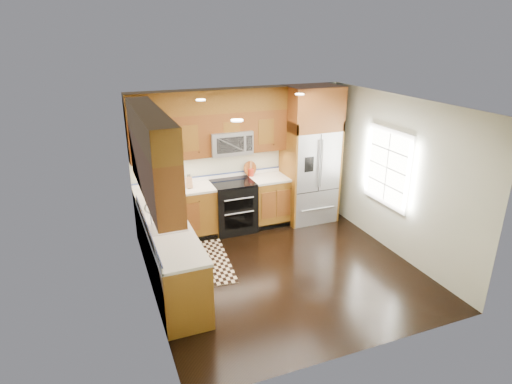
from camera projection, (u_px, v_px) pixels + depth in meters
name	position (u px, v px, depth m)	size (l,w,h in m)	color
ground	(283.00, 269.00, 6.74)	(4.00, 4.00, 0.00)	black
wall_back	(239.00, 157.00, 8.02)	(4.00, 0.02, 2.60)	beige
wall_left	(146.00, 213.00, 5.59)	(0.02, 4.00, 2.60)	beige
wall_right	(396.00, 177.00, 6.97)	(0.02, 4.00, 2.60)	beige
window	(388.00, 167.00, 7.10)	(0.04, 1.10, 1.30)	white
base_cabinets	(191.00, 233.00, 6.94)	(2.85, 3.00, 0.90)	brown
countertop	(197.00, 203.00, 6.92)	(2.86, 3.01, 0.04)	silver
upper_cabinets	(188.00, 135.00, 6.57)	(2.85, 3.00, 1.15)	brown
range	(233.00, 206.00, 7.94)	(0.76, 0.67, 0.95)	black
microwave	(230.00, 142.00, 7.63)	(0.76, 0.40, 0.42)	#B2B2B7
refrigerator	(310.00, 155.00, 8.14)	(0.98, 0.75, 2.60)	#B2B2B7
sink_faucet	(165.00, 224.00, 5.99)	(0.54, 0.44, 0.37)	#B2B2B7
rug	(202.00, 262.00, 6.93)	(0.88, 1.47, 0.01)	black
knife_block	(189.00, 182.00, 7.48)	(0.10, 0.13, 0.25)	tan
utensil_crock	(251.00, 171.00, 8.08)	(0.13, 0.13, 0.30)	maroon
cutting_board	(250.00, 175.00, 8.16)	(0.28, 0.28, 0.02)	brown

